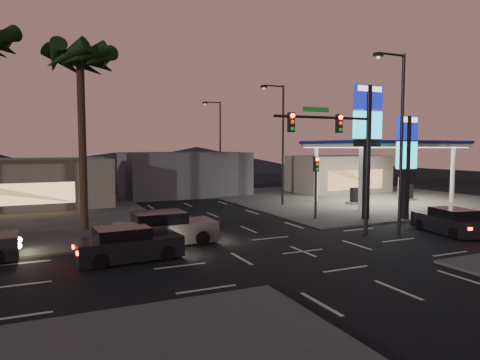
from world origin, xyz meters
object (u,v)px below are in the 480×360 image
gas_station (384,145)px  car_lane_b_front (164,229)px  pylon_sign_tall (368,125)px  suv_station (450,222)px  pylon_sign_short (407,151)px  car_lane_a_front (128,245)px  traffic_signal_mast (343,142)px

gas_station → car_lane_b_front: (-21.58, -7.80, -4.30)m
pylon_sign_tall → suv_station: pylon_sign_tall is taller
pylon_sign_short → suv_station: size_ratio=1.51×
car_lane_a_front → car_lane_b_front: (2.24, 2.38, 0.09)m
gas_station → pylon_sign_tall: size_ratio=1.36×
pylon_sign_tall → car_lane_a_front: size_ratio=1.92×
traffic_signal_mast → car_lane_a_front: (-11.58, -0.16, -4.54)m
pylon_sign_short → suv_station: 5.99m
pylon_sign_tall → suv_station: (1.49, -5.37, -5.71)m
pylon_sign_short → car_lane_a_front: 19.42m
pylon_sign_tall → pylon_sign_short: 3.20m
car_lane_b_front → pylon_sign_tall: bearing=5.3°
car_lane_a_front → car_lane_b_front: size_ratio=0.90×
traffic_signal_mast → car_lane_a_front: bearing=-179.2°
gas_station → car_lane_a_front: 26.27m
traffic_signal_mast → gas_station: bearing=39.3°
suv_station → pylon_sign_short: bearing=77.0°
car_lane_a_front → pylon_sign_tall: bearing=12.7°
gas_station → car_lane_b_front: size_ratio=2.35×
car_lane_a_front → car_lane_b_front: car_lane_b_front is taller
suv_station → pylon_sign_tall: bearing=105.5°
pylon_sign_tall → traffic_signal_mast: bearing=-143.5°
pylon_sign_short → traffic_signal_mast: 7.69m
gas_station → car_lane_b_front: bearing=-160.1°
pylon_sign_tall → pylon_sign_short: size_ratio=1.29×
car_lane_a_front → pylon_sign_short: bearing=8.1°
gas_station → traffic_signal_mast: bearing=-140.7°
traffic_signal_mast → car_lane_a_front: 12.44m
pylon_sign_tall → traffic_signal_mast: pylon_sign_tall is taller
pylon_sign_tall → car_lane_b_front: bearing=-174.7°
car_lane_b_front → traffic_signal_mast: bearing=-13.4°
car_lane_a_front → suv_station: car_lane_a_front is taller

